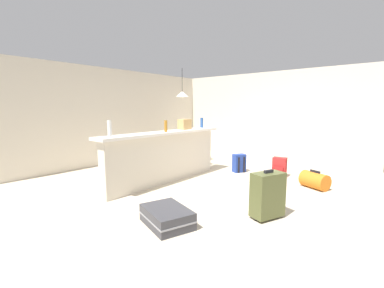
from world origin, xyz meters
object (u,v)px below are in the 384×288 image
bottle_blue (202,123)px  suitcase_upright_olive (268,195)px  pendant_lamp (182,94)px  bottle_white (110,129)px  backpack_blue (239,163)px  duffel_bag_orange (315,180)px  suitcase_flat_charcoal (167,216)px  backpack_red (279,167)px  bottle_amber (166,126)px  grocery_bag (185,124)px  dining_chair_near_partition (196,145)px  dining_table (183,139)px

bottle_blue → suitcase_upright_olive: 2.96m
pendant_lamp → suitcase_upright_olive: (-1.92, -3.28, -1.51)m
bottle_white → bottle_blue: 2.53m
bottle_blue → backpack_blue: bottle_blue is taller
pendant_lamp → duffel_bag_orange: pendant_lamp is taller
bottle_blue → suitcase_upright_olive: bearing=-123.9°
bottle_blue → pendant_lamp: 1.20m
bottle_blue → duffel_bag_orange: 2.68m
bottle_white → pendant_lamp: 3.11m
suitcase_flat_charcoal → backpack_red: 3.25m
bottle_amber → grocery_bag: bottle_amber is taller
bottle_blue → duffel_bag_orange: size_ratio=0.41×
bottle_blue → backpack_blue: bearing=-60.5°
bottle_amber → backpack_red: size_ratio=0.54×
grocery_bag → pendant_lamp: 1.51m
grocery_bag → dining_chair_near_partition: size_ratio=0.28×
grocery_bag → backpack_blue: grocery_bag is taller
bottle_white → dining_chair_near_partition: bearing=11.5°
grocery_bag → bottle_white: bearing=-177.1°
dining_table → backpack_red: bearing=-85.0°
pendant_lamp → duffel_bag_orange: bearing=-91.6°
bottle_amber → dining_table: 2.08m
bottle_blue → dining_chair_near_partition: bearing=52.5°
backpack_red → duffel_bag_orange: bearing=-115.4°
bottle_blue → grocery_bag: bottle_blue is taller
suitcase_flat_charcoal → pendant_lamp: bearing=39.0°
bottle_white → bottle_amber: size_ratio=1.21×
bottle_blue → dining_table: bearing=67.6°
suitcase_upright_olive → backpack_blue: (2.02, 1.60, -0.13)m
suitcase_flat_charcoal → duffel_bag_orange: size_ratio=1.59×
bottle_amber → suitcase_flat_charcoal: 2.14m
dining_chair_near_partition → pendant_lamp: size_ratio=1.19×
grocery_bag → suitcase_upright_olive: grocery_bag is taller
dining_table → suitcase_flat_charcoal: dining_table is taller
bottle_blue → bottle_white: bearing=-177.3°
dining_table → suitcase_upright_olive: (-1.99, -3.34, -0.32)m
bottle_amber → backpack_blue: bottle_amber is taller
suitcase_upright_olive → backpack_blue: bearing=38.4°
suitcase_flat_charcoal → duffel_bag_orange: (2.85, -1.01, 0.04)m
backpack_red → backpack_blue: 0.91m
bottle_white → grocery_bag: 1.90m
grocery_bag → suitcase_flat_charcoal: grocery_bag is taller
dining_chair_near_partition → pendant_lamp: bearing=93.1°
bottle_white → backpack_blue: (2.96, -0.65, -0.96)m
bottle_blue → pendant_lamp: size_ratio=0.30×
bottle_white → suitcase_flat_charcoal: bearing=-93.8°
dining_chair_near_partition → suitcase_upright_olive: size_ratio=1.39×
pendant_lamp → backpack_red: bearing=-83.4°
suitcase_flat_charcoal → duffel_bag_orange: bearing=-19.5°
bottle_white → duffel_bag_orange: bearing=-40.6°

